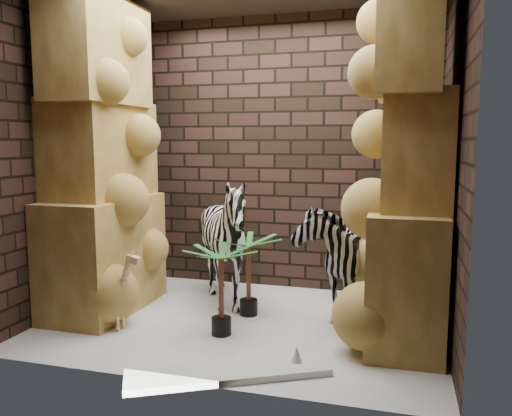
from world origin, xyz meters
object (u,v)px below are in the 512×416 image
(palm_front, at_px, (249,275))
(palm_back, at_px, (221,291))
(zebra_left, at_px, (226,249))
(giraffe_toy, at_px, (111,288))
(surfboard, at_px, (228,372))
(zebra_right, at_px, (338,247))

(palm_front, height_order, palm_back, palm_front)
(palm_front, bearing_deg, zebra_left, 148.02)
(zebra_left, height_order, palm_front, zebra_left)
(giraffe_toy, relative_size, surfboard, 0.51)
(palm_back, bearing_deg, surfboard, -66.82)
(zebra_left, relative_size, giraffe_toy, 1.75)
(palm_front, relative_size, surfboard, 0.54)
(zebra_left, distance_m, palm_front, 0.40)
(zebra_right, relative_size, giraffe_toy, 1.77)
(zebra_left, height_order, giraffe_toy, zebra_left)
(surfboard, bearing_deg, giraffe_toy, 127.38)
(zebra_left, bearing_deg, zebra_right, 16.70)
(palm_back, relative_size, surfboard, 0.54)
(zebra_right, height_order, palm_back, zebra_right)
(zebra_left, xyz_separation_m, palm_back, (0.21, -0.73, -0.20))
(zebra_left, xyz_separation_m, surfboard, (0.52, -1.44, -0.56))
(zebra_left, relative_size, surfboard, 0.90)
(zebra_left, bearing_deg, palm_front, -19.17)
(zebra_right, relative_size, palm_back, 1.70)
(zebra_right, height_order, giraffe_toy, zebra_right)
(zebra_left, xyz_separation_m, giraffe_toy, (-0.76, -0.86, -0.22))
(zebra_right, relative_size, palm_front, 1.68)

